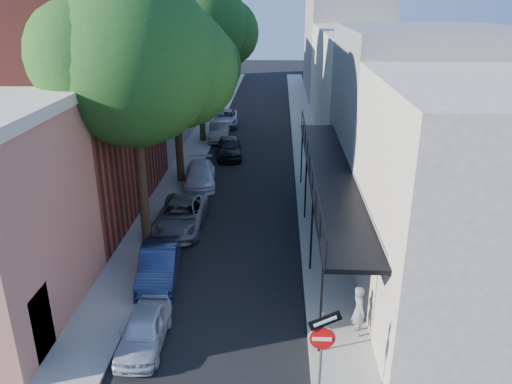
# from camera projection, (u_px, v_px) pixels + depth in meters

# --- Properties ---
(road_surface) EXTENTS (6.00, 64.00, 0.01)m
(road_surface) POSITION_uv_depth(u_px,v_px,m) (255.00, 132.00, 40.68)
(road_surface) COLOR black
(road_surface) RESTS_ON ground
(sidewalk_left) EXTENTS (2.00, 64.00, 0.12)m
(sidewalk_left) POSITION_uv_depth(u_px,v_px,m) (206.00, 131.00, 40.83)
(sidewalk_left) COLOR gray
(sidewalk_left) RESTS_ON ground
(sidewalk_right) EXTENTS (2.00, 64.00, 0.12)m
(sidewalk_right) POSITION_uv_depth(u_px,v_px,m) (304.00, 132.00, 40.48)
(sidewalk_right) COLOR gray
(sidewalk_right) RESTS_ON ground
(buildings_left) EXTENTS (10.10, 59.10, 12.00)m
(buildings_left) POSITION_uv_depth(u_px,v_px,m) (133.00, 72.00, 38.13)
(buildings_left) COLOR #B7765D
(buildings_left) RESTS_ON ground
(buildings_right) EXTENTS (9.80, 55.00, 10.00)m
(buildings_right) POSITION_uv_depth(u_px,v_px,m) (371.00, 79.00, 38.20)
(buildings_right) COLOR beige
(buildings_right) RESTS_ON ground
(sign_post) EXTENTS (0.89, 0.17, 2.99)m
(sign_post) POSITION_uv_depth(u_px,v_px,m) (322.00, 342.00, 12.80)
(sign_post) COLOR #595B60
(sign_post) RESTS_ON ground
(oak_near) EXTENTS (7.48, 6.80, 11.42)m
(oak_near) POSITION_uv_depth(u_px,v_px,m) (145.00, 63.00, 19.59)
(oak_near) COLOR black
(oak_near) RESTS_ON ground
(oak_mid) EXTENTS (6.60, 6.00, 10.20)m
(oak_mid) POSITION_uv_depth(u_px,v_px,m) (182.00, 60.00, 27.30)
(oak_mid) COLOR black
(oak_mid) RESTS_ON ground
(oak_far) EXTENTS (7.70, 7.00, 11.90)m
(oak_far) POSITION_uv_depth(u_px,v_px,m) (205.00, 28.00, 35.27)
(oak_far) COLOR black
(oak_far) RESTS_ON ground
(parked_car_a) EXTENTS (1.38, 3.33, 1.13)m
(parked_car_a) POSITION_uv_depth(u_px,v_px,m) (144.00, 330.00, 15.62)
(parked_car_a) COLOR #B4BBC7
(parked_car_a) RESTS_ON ground
(parked_car_b) EXTENTS (1.83, 4.09, 1.30)m
(parked_car_b) POSITION_uv_depth(u_px,v_px,m) (159.00, 265.00, 19.27)
(parked_car_b) COLOR #172449
(parked_car_b) RESTS_ON ground
(parked_car_c) EXTENTS (2.20, 4.75, 1.32)m
(parked_car_c) POSITION_uv_depth(u_px,v_px,m) (181.00, 215.00, 23.59)
(parked_car_c) COLOR slate
(parked_car_c) RESTS_ON ground
(parked_car_d) EXTENTS (2.28, 4.45, 1.24)m
(parked_car_d) POSITION_uv_depth(u_px,v_px,m) (200.00, 175.00, 29.12)
(parked_car_d) COLOR white
(parked_car_d) RESTS_ON ground
(parked_car_e) EXTENTS (2.08, 4.19, 1.37)m
(parked_car_e) POSITION_uv_depth(u_px,v_px,m) (229.00, 147.00, 34.14)
(parked_car_e) COLOR black
(parked_car_e) RESTS_ON ground
(parked_car_f) EXTENTS (1.70, 4.23, 1.37)m
(parked_car_f) POSITION_uv_depth(u_px,v_px,m) (219.00, 131.00, 38.27)
(parked_car_f) COLOR slate
(parked_car_f) RESTS_ON ground
(parked_car_g) EXTENTS (2.42, 4.69, 1.27)m
(parked_car_g) POSITION_uv_depth(u_px,v_px,m) (226.00, 118.00, 42.62)
(parked_car_g) COLOR gray
(parked_car_g) RESTS_ON ground
(pedestrian) EXTENTS (0.54, 0.71, 1.73)m
(pedestrian) POSITION_uv_depth(u_px,v_px,m) (359.00, 311.00, 15.87)
(pedestrian) COLOR slate
(pedestrian) RESTS_ON sidewalk_right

